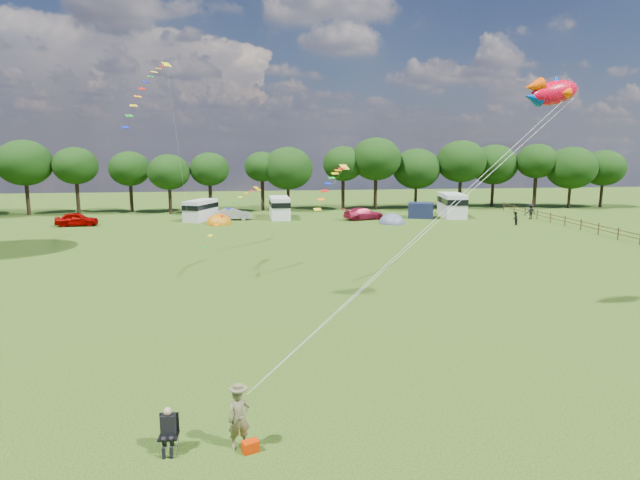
{
  "coord_description": "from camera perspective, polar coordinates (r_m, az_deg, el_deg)",
  "views": [
    {
      "loc": [
        -3.74,
        -20.36,
        9.03
      ],
      "look_at": [
        0.0,
        8.0,
        4.0
      ],
      "focal_mm": 30.0,
      "sensor_mm": 36.0,
      "label": 1
    }
  ],
  "objects": [
    {
      "name": "ground_plane",
      "position": [
        22.59,
        2.73,
        -13.61
      ],
      "size": [
        180.0,
        180.0,
        0.0
      ],
      "primitive_type": "plane",
      "color": "black",
      "rests_on": "ground"
    },
    {
      "name": "tree_line",
      "position": [
        75.94,
        -0.67,
        7.95
      ],
      "size": [
        102.98,
        10.98,
        10.27
      ],
      "color": "black",
      "rests_on": "ground"
    },
    {
      "name": "fence",
      "position": [
        66.0,
        25.36,
        1.76
      ],
      "size": [
        0.12,
        33.12,
        1.2
      ],
      "color": "#472D19",
      "rests_on": "ground"
    },
    {
      "name": "car_a",
      "position": [
        67.26,
        -24.51,
        2.03
      ],
      "size": [
        4.83,
        2.2,
        1.57
      ],
      "primitive_type": "imported",
      "rotation": [
        0.0,
        0.0,
        1.64
      ],
      "color": "#940200",
      "rests_on": "ground"
    },
    {
      "name": "car_b",
      "position": [
        67.17,
        -9.23,
        2.73
      ],
      "size": [
        4.08,
        1.57,
        1.43
      ],
      "primitive_type": "imported",
      "rotation": [
        0.0,
        0.0,
        1.58
      ],
      "color": "#929699",
      "rests_on": "ground"
    },
    {
      "name": "car_c",
      "position": [
        66.87,
        4.69,
        2.82
      ],
      "size": [
        5.35,
        3.38,
        1.49
      ],
      "primitive_type": "imported",
      "rotation": [
        0.0,
        0.0,
        1.85
      ],
      "color": "maroon",
      "rests_on": "ground"
    },
    {
      "name": "campervan_b",
      "position": [
        67.53,
        -12.61,
        3.2
      ],
      "size": [
        4.12,
        5.58,
        2.52
      ],
      "rotation": [
        0.0,
        0.0,
        1.14
      ],
      "color": "silver",
      "rests_on": "ground"
    },
    {
      "name": "campervan_c",
      "position": [
        68.03,
        -4.34,
        3.55
      ],
      "size": [
        2.46,
        5.56,
        2.7
      ],
      "rotation": [
        0.0,
        0.0,
        1.59
      ],
      "color": "white",
      "rests_on": "ground"
    },
    {
      "name": "campervan_d",
      "position": [
        71.47,
        13.9,
        3.73
      ],
      "size": [
        3.43,
        6.44,
        3.01
      ],
      "rotation": [
        0.0,
        0.0,
        1.43
      ],
      "color": "silver",
      "rests_on": "ground"
    },
    {
      "name": "tent_orange",
      "position": [
        63.91,
        -10.71,
        1.69
      ],
      "size": [
        3.06,
        3.36,
        2.4
      ],
      "color": "#BC6B07",
      "rests_on": "ground"
    },
    {
      "name": "tent_greyblue",
      "position": [
        63.94,
        7.67,
        1.78
      ],
      "size": [
        3.15,
        3.45,
        2.34
      ],
      "color": "#4E5874",
      "rests_on": "ground"
    },
    {
      "name": "awning_navy",
      "position": [
        69.49,
        10.7,
        3.13
      ],
      "size": [
        3.75,
        3.39,
        1.93
      ],
      "primitive_type": "cube",
      "rotation": [
        0.0,
        0.0,
        -0.34
      ],
      "color": "#161C3A",
      "rests_on": "ground"
    },
    {
      "name": "kite_flyer",
      "position": [
        17.13,
        -8.63,
        -18.32
      ],
      "size": [
        0.78,
        0.6,
        1.88
      ],
      "primitive_type": "imported",
      "rotation": [
        0.0,
        0.0,
        0.25
      ],
      "color": "brown",
      "rests_on": "ground"
    },
    {
      "name": "camp_chair",
      "position": [
        17.46,
        -15.86,
        -18.4
      ],
      "size": [
        0.59,
        0.59,
        1.41
      ],
      "rotation": [
        0.0,
        0.0,
        -0.05
      ],
      "color": "#99999E",
      "rests_on": "ground"
    },
    {
      "name": "kite_bag",
      "position": [
        17.27,
        -7.44,
        -20.99
      ],
      "size": [
        0.57,
        0.48,
        0.34
      ],
      "primitive_type": "cube",
      "rotation": [
        0.0,
        0.0,
        0.39
      ],
      "color": "#C42700",
      "rests_on": "ground"
    },
    {
      "name": "fish_kite",
      "position": [
        30.28,
        23.34,
        14.25
      ],
      "size": [
        3.45,
        1.66,
        1.81
      ],
      "rotation": [
        0.0,
        -0.21,
        0.19
      ],
      "color": "red",
      "rests_on": "ground"
    },
    {
      "name": "streamer_kite_a",
      "position": [
        48.18,
        -17.73,
        15.63
      ],
      "size": [
        3.43,
        5.64,
        5.79
      ],
      "rotation": [
        0.0,
        0.0,
        0.68
      ],
      "color": "yellow",
      "rests_on": "ground"
    },
    {
      "name": "streamer_kite_b",
      "position": [
        38.04,
        -8.94,
        3.59
      ],
      "size": [
        4.13,
        4.62,
        3.76
      ],
      "rotation": [
        0.0,
        0.0,
        1.09
      ],
      "color": "#FFA001",
      "rests_on": "ground"
    },
    {
      "name": "streamer_kite_c",
      "position": [
        37.09,
        1.51,
        6.52
      ],
      "size": [
        3.18,
        4.87,
        2.8
      ],
      "rotation": [
        0.0,
        0.0,
        0.44
      ],
      "color": "gold",
      "rests_on": "ground"
    },
    {
      "name": "walker_a",
      "position": [
        65.82,
        20.08,
        2.17
      ],
      "size": [
        0.89,
        0.85,
        1.57
      ],
      "primitive_type": "imported",
      "rotation": [
        0.0,
        0.0,
        3.84
      ],
      "color": "black",
      "rests_on": "ground"
    },
    {
      "name": "walker_b",
      "position": [
        72.0,
        21.55,
        2.86
      ],
      "size": [
        1.35,
        0.79,
        1.96
      ],
      "primitive_type": "imported",
      "rotation": [
        0.0,
        0.0,
        3.31
      ],
      "color": "black",
      "rests_on": "ground"
    }
  ]
}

